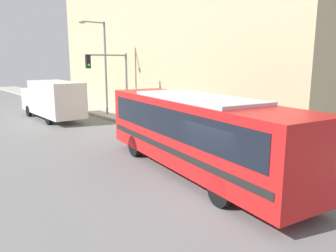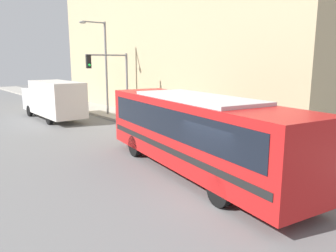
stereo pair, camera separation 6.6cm
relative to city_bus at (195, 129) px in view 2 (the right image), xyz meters
name	(u,v)px [view 2 (the right image)]	position (x,y,z in m)	size (l,w,h in m)	color
ground_plane	(213,197)	(-1.21, -2.19, -1.83)	(120.00, 120.00, 0.00)	slate
sidewalk	(101,110)	(4.93, 17.81, -1.74)	(3.28, 70.00, 0.18)	#A8A399
building_facade	(170,40)	(9.57, 13.45, 4.45)	(6.00, 29.29, 12.56)	tan
city_bus	(195,129)	(0.00, 0.00, 0.00)	(4.24, 11.26, 3.15)	red
delivery_truck	(53,99)	(0.02, 16.10, -0.19)	(2.38, 8.04, 3.00)	silver
fire_hydrant	(254,146)	(3.89, -0.02, -1.32)	(0.23, 0.31, 0.67)	red
traffic_light_pole	(113,75)	(2.87, 11.65, 1.73)	(3.28, 0.35, 4.89)	slate
parking_meter	(174,119)	(3.89, 6.00, -0.85)	(0.14, 0.14, 1.17)	slate
street_lamp	(103,61)	(3.87, 14.96, 2.70)	(2.24, 0.28, 7.40)	slate
pedestrian_near_corner	(152,108)	(5.18, 10.10, -0.75)	(0.34, 0.34, 1.76)	#23283D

